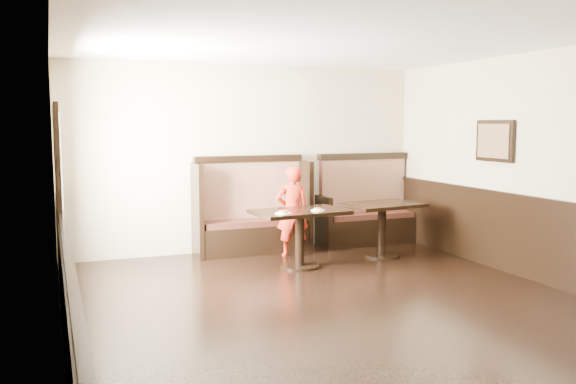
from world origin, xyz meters
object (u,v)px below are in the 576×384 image
booth_neighbor (366,213)px  table_neighbor (382,217)px  table_main (300,223)px  child (292,211)px  booth_main (252,217)px

booth_neighbor → table_neighbor: (-0.27, -0.97, 0.10)m
table_neighbor → table_main: bearing=-179.2°
child → booth_main: bearing=-36.7°
booth_main → table_main: (0.30, -1.18, 0.07)m
table_main → child: bearing=71.0°
booth_neighbor → child: size_ratio=1.26×
table_main → child: (0.17, 0.69, 0.06)m
table_main → table_neighbor: 1.40m
booth_neighbor → child: 1.57m
booth_neighbor → table_main: (-1.65, -1.18, 0.12)m
child → table_neighbor: bearing=167.8°
table_main → child: size_ratio=0.98×
booth_main → table_main: size_ratio=1.36×
table_neighbor → child: bearing=150.5°
booth_main → table_neighbor: 1.94m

